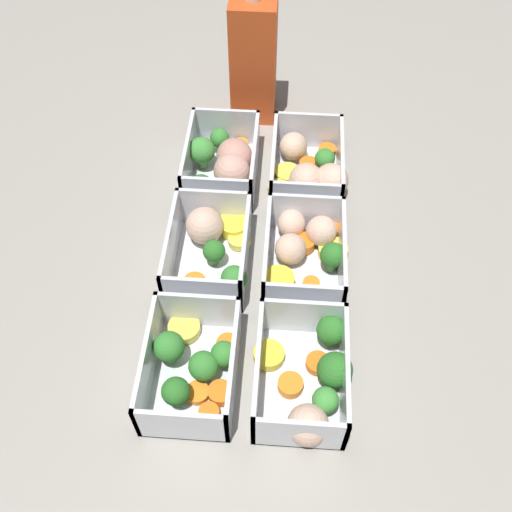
# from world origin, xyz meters

# --- Properties ---
(ground_plane) EXTENTS (4.00, 4.00, 0.00)m
(ground_plane) POSITION_xyz_m (0.00, 0.00, 0.00)
(ground_plane) COLOR gray
(container_near_left) EXTENTS (0.15, 0.11, 0.06)m
(container_near_left) POSITION_xyz_m (-0.17, -0.07, 0.02)
(container_near_left) COLOR silver
(container_near_left) RESTS_ON ground_plane
(container_near_center) EXTENTS (0.15, 0.12, 0.06)m
(container_near_center) POSITION_xyz_m (0.01, -0.06, 0.02)
(container_near_center) COLOR silver
(container_near_center) RESTS_ON ground_plane
(container_near_right) EXTENTS (0.15, 0.13, 0.06)m
(container_near_right) POSITION_xyz_m (0.15, -0.06, 0.02)
(container_near_right) COLOR silver
(container_near_right) RESTS_ON ground_plane
(container_far_left) EXTENTS (0.15, 0.10, 0.06)m
(container_far_left) POSITION_xyz_m (-0.16, 0.06, 0.02)
(container_far_left) COLOR silver
(container_far_left) RESTS_ON ground_plane
(container_far_center) EXTENTS (0.15, 0.11, 0.06)m
(container_far_center) POSITION_xyz_m (0.01, 0.06, 0.02)
(container_far_center) COLOR silver
(container_far_center) RESTS_ON ground_plane
(container_far_right) EXTENTS (0.14, 0.10, 0.06)m
(container_far_right) POSITION_xyz_m (0.16, 0.06, 0.03)
(container_far_right) COLOR silver
(container_far_right) RESTS_ON ground_plane
(juice_carton) EXTENTS (0.07, 0.07, 0.20)m
(juice_carton) POSITION_xyz_m (0.31, 0.03, 0.10)
(juice_carton) COLOR #D14C1E
(juice_carton) RESTS_ON ground_plane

